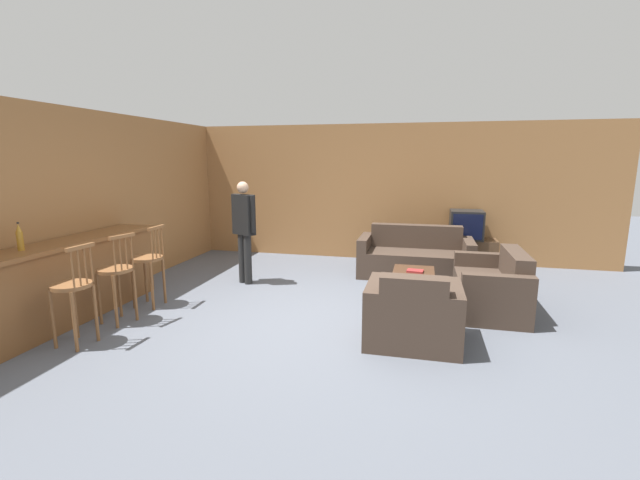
{
  "coord_description": "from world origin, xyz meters",
  "views": [
    {
      "loc": [
        1.22,
        -4.76,
        1.93
      ],
      "look_at": [
        -0.12,
        0.82,
        0.85
      ],
      "focal_mm": 24.0,
      "sensor_mm": 36.0,
      "label": 1
    }
  ],
  "objects_px": {
    "bar_chair_mid": "(116,276)",
    "bar_chair_near": "(73,292)",
    "loveseat_right": "(492,288)",
    "tv_unit": "(464,253)",
    "armchair_near": "(413,316)",
    "tv": "(466,225)",
    "bottle": "(20,238)",
    "coffee_table": "(413,278)",
    "book_on_table": "(415,271)",
    "bar_chair_far": "(148,264)",
    "couch_far": "(415,258)",
    "person_by_window": "(244,226)"
  },
  "relations": [
    {
      "from": "bar_chair_mid",
      "to": "bottle",
      "type": "distance_m",
      "value": 1.04
    },
    {
      "from": "couch_far",
      "to": "tv_unit",
      "type": "xyz_separation_m",
      "value": [
        0.86,
        0.79,
        -0.04
      ]
    },
    {
      "from": "bar_chair_near",
      "to": "bar_chair_mid",
      "type": "relative_size",
      "value": 1.0
    },
    {
      "from": "book_on_table",
      "to": "tv",
      "type": "bearing_deg",
      "value": 68.52
    },
    {
      "from": "bar_chair_mid",
      "to": "armchair_near",
      "type": "bearing_deg",
      "value": 3.56
    },
    {
      "from": "bottle",
      "to": "armchair_near",
      "type": "bearing_deg",
      "value": 11.51
    },
    {
      "from": "tv",
      "to": "person_by_window",
      "type": "bearing_deg",
      "value": -151.77
    },
    {
      "from": "armchair_near",
      "to": "person_by_window",
      "type": "relative_size",
      "value": 0.61
    },
    {
      "from": "armchair_near",
      "to": "bottle",
      "type": "distance_m",
      "value": 4.24
    },
    {
      "from": "bar_chair_mid",
      "to": "bottle",
      "type": "bearing_deg",
      "value": -135.94
    },
    {
      "from": "bar_chair_far",
      "to": "tv_unit",
      "type": "xyz_separation_m",
      "value": [
        4.27,
        3.16,
        -0.31
      ]
    },
    {
      "from": "armchair_near",
      "to": "tv",
      "type": "bearing_deg",
      "value": 76.88
    },
    {
      "from": "coffee_table",
      "to": "loveseat_right",
      "type": "bearing_deg",
      "value": -2.39
    },
    {
      "from": "tv",
      "to": "book_on_table",
      "type": "bearing_deg",
      "value": -111.48
    },
    {
      "from": "bar_chair_near",
      "to": "coffee_table",
      "type": "relative_size",
      "value": 1.07
    },
    {
      "from": "tv",
      "to": "person_by_window",
      "type": "height_order",
      "value": "person_by_window"
    },
    {
      "from": "bar_chair_far",
      "to": "tv_unit",
      "type": "bearing_deg",
      "value": 36.53
    },
    {
      "from": "loveseat_right",
      "to": "person_by_window",
      "type": "bearing_deg",
      "value": 173.26
    },
    {
      "from": "armchair_near",
      "to": "book_on_table",
      "type": "height_order",
      "value": "armchair_near"
    },
    {
      "from": "couch_far",
      "to": "tv_unit",
      "type": "distance_m",
      "value": 1.17
    },
    {
      "from": "tv",
      "to": "bar_chair_far",
      "type": "bearing_deg",
      "value": -143.49
    },
    {
      "from": "book_on_table",
      "to": "person_by_window",
      "type": "bearing_deg",
      "value": 174.03
    },
    {
      "from": "coffee_table",
      "to": "bar_chair_mid",
      "type": "bearing_deg",
      "value": -155.86
    },
    {
      "from": "bottle",
      "to": "person_by_window",
      "type": "xyz_separation_m",
      "value": [
        1.44,
        2.53,
        -0.21
      ]
    },
    {
      "from": "tv",
      "to": "bar_chair_near",
      "type": "bearing_deg",
      "value": -133.97
    },
    {
      "from": "bar_chair_near",
      "to": "bar_chair_far",
      "type": "height_order",
      "value": "same"
    },
    {
      "from": "loveseat_right",
      "to": "coffee_table",
      "type": "distance_m",
      "value": 1.01
    },
    {
      "from": "bottle",
      "to": "bar_chair_mid",
      "type": "bearing_deg",
      "value": 44.06
    },
    {
      "from": "bar_chair_far",
      "to": "bottle",
      "type": "xyz_separation_m",
      "value": [
        -0.64,
        -1.23,
        0.55
      ]
    },
    {
      "from": "bar_chair_far",
      "to": "tv",
      "type": "height_order",
      "value": "bar_chair_far"
    },
    {
      "from": "bar_chair_mid",
      "to": "bar_chair_near",
      "type": "bearing_deg",
      "value": -89.97
    },
    {
      "from": "bar_chair_mid",
      "to": "book_on_table",
      "type": "bearing_deg",
      "value": 25.54
    },
    {
      "from": "loveseat_right",
      "to": "bottle",
      "type": "bearing_deg",
      "value": -157.4
    },
    {
      "from": "bar_chair_near",
      "to": "armchair_near",
      "type": "relative_size",
      "value": 1.1
    },
    {
      "from": "loveseat_right",
      "to": "tv_unit",
      "type": "height_order",
      "value": "loveseat_right"
    },
    {
      "from": "armchair_near",
      "to": "coffee_table",
      "type": "xyz_separation_m",
      "value": [
        -0.03,
        1.31,
        0.05
      ]
    },
    {
      "from": "bar_chair_far",
      "to": "loveseat_right",
      "type": "distance_m",
      "value": 4.51
    },
    {
      "from": "person_by_window",
      "to": "loveseat_right",
      "type": "bearing_deg",
      "value": -6.74
    },
    {
      "from": "bar_chair_near",
      "to": "loveseat_right",
      "type": "bearing_deg",
      "value": 25.85
    },
    {
      "from": "tv_unit",
      "to": "book_on_table",
      "type": "distance_m",
      "value": 2.3
    },
    {
      "from": "couch_far",
      "to": "coffee_table",
      "type": "relative_size",
      "value": 1.82
    },
    {
      "from": "loveseat_right",
      "to": "bottle",
      "type": "xyz_separation_m",
      "value": [
        -5.05,
        -2.1,
        0.82
      ]
    },
    {
      "from": "bottle",
      "to": "loveseat_right",
      "type": "bearing_deg",
      "value": 22.6
    },
    {
      "from": "bar_chair_near",
      "to": "tv_unit",
      "type": "distance_m",
      "value": 6.16
    },
    {
      "from": "bar_chair_far",
      "to": "couch_far",
      "type": "height_order",
      "value": "bar_chair_far"
    },
    {
      "from": "loveseat_right",
      "to": "tv_unit",
      "type": "bearing_deg",
      "value": 93.61
    },
    {
      "from": "armchair_near",
      "to": "tv",
      "type": "height_order",
      "value": "tv"
    },
    {
      "from": "bar_chair_far",
      "to": "armchair_near",
      "type": "xyz_separation_m",
      "value": [
        3.44,
        -0.4,
        -0.27
      ]
    },
    {
      "from": "armchair_near",
      "to": "tv_unit",
      "type": "bearing_deg",
      "value": 76.9
    },
    {
      "from": "tv_unit",
      "to": "coffee_table",
      "type": "bearing_deg",
      "value": -110.92
    }
  ]
}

